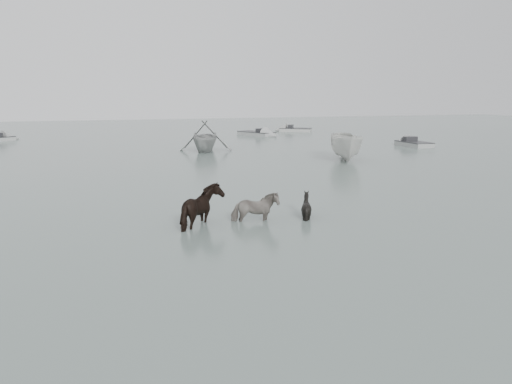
% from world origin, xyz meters
% --- Properties ---
extents(ground, '(140.00, 140.00, 0.00)m').
position_xyz_m(ground, '(0.00, 0.00, 0.00)').
color(ground, '#52615B').
rests_on(ground, ground).
extents(pony_pinto, '(1.68, 0.95, 1.34)m').
position_xyz_m(pony_pinto, '(-0.68, 2.03, 0.67)').
color(pony_pinto, black).
rests_on(pony_pinto, ground).
extents(pony_dark, '(1.78, 1.95, 1.67)m').
position_xyz_m(pony_dark, '(-2.43, 2.08, 0.83)').
color(pony_dark, black).
rests_on(pony_dark, ground).
extents(pony_black, '(1.41, 1.35, 1.21)m').
position_xyz_m(pony_black, '(1.24, 2.14, 0.60)').
color(pony_black, black).
rests_on(pony_black, ground).
extents(rowboat_trail, '(5.08, 5.52, 2.43)m').
position_xyz_m(rowboat_trail, '(2.08, 22.82, 1.22)').
color(rowboat_trail, '#979A97').
rests_on(rowboat_trail, ground).
extents(boat_small, '(3.50, 5.33, 1.93)m').
position_xyz_m(boat_small, '(9.61, 15.10, 0.96)').
color(boat_small, silver).
rests_on(boat_small, ground).
extents(skiff_port, '(1.76, 4.38, 0.75)m').
position_xyz_m(skiff_port, '(18.89, 21.04, 0.38)').
color(skiff_port, gray).
rests_on(skiff_port, ground).
extents(skiff_mid, '(3.94, 5.93, 0.75)m').
position_xyz_m(skiff_mid, '(9.94, 34.99, 0.38)').
color(skiff_mid, gray).
rests_on(skiff_mid, ground).
extents(skiff_star, '(4.95, 3.85, 0.75)m').
position_xyz_m(skiff_star, '(15.74, 38.64, 0.38)').
color(skiff_star, '#A4A4A0').
rests_on(skiff_star, ground).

